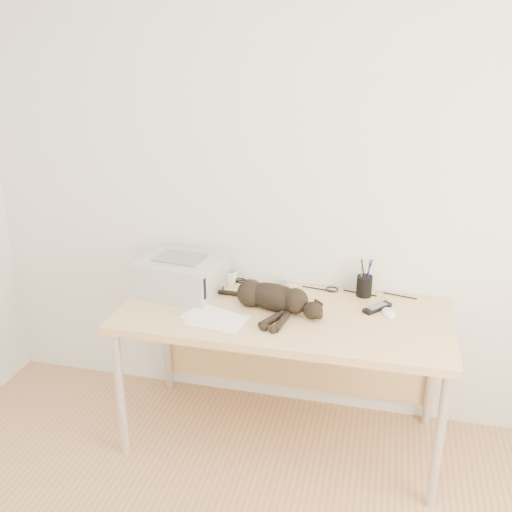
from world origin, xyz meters
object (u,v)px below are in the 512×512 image
(printer, at_px, (181,274))
(pen_cup, at_px, (364,286))
(cat, at_px, (271,298))
(mug, at_px, (229,278))
(mouse, at_px, (389,311))
(desk, at_px, (286,328))

(printer, bearing_deg, pen_cup, 9.74)
(cat, bearing_deg, pen_cup, 46.88)
(mug, distance_m, mouse, 0.86)
(desk, distance_m, pen_cup, 0.46)
(desk, bearing_deg, pen_cup, 28.29)
(printer, relative_size, mug, 4.95)
(mug, bearing_deg, printer, -149.49)
(cat, relative_size, pen_cup, 2.92)
(printer, height_order, mouse, printer)
(printer, relative_size, mouse, 3.97)
(cat, relative_size, mug, 6.66)
(cat, bearing_deg, mouse, 23.73)
(pen_cup, bearing_deg, printer, -170.26)
(desk, bearing_deg, mouse, 1.57)
(desk, bearing_deg, cat, -135.94)
(desk, relative_size, mug, 17.93)
(cat, distance_m, pen_cup, 0.51)
(mug, height_order, mouse, mug)
(desk, xyz_separation_m, printer, (-0.57, 0.04, 0.23))
(cat, xyz_separation_m, mug, (-0.28, 0.24, -0.02))
(mouse, bearing_deg, cat, 174.29)
(cat, bearing_deg, mug, 155.29)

